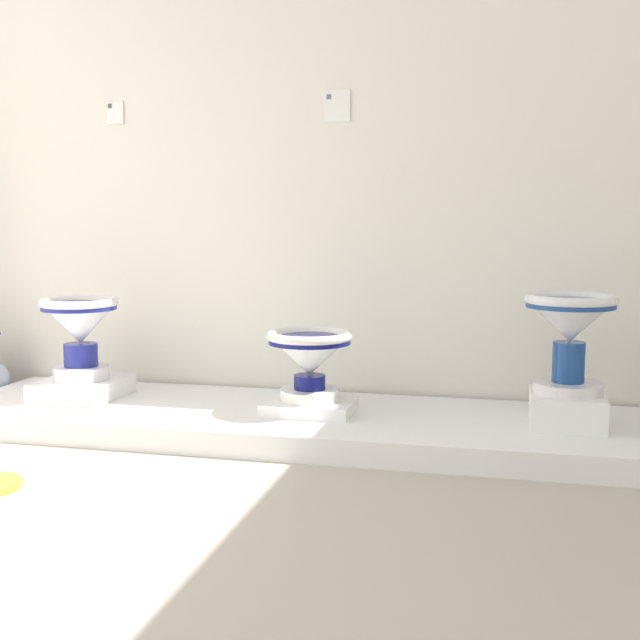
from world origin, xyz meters
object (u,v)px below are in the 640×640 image
object	(u,v)px
antique_toilet_leftmost	(310,355)
antique_toilet_slender_white	(570,325)
plinth_block_leftmost	(310,406)
info_placard_first	(115,112)
plinth_block_slender_white	(567,409)
plinth_block_tall_cobalt	(82,388)
antique_toilet_tall_cobalt	(80,326)
info_placard_second	(337,106)

from	to	relation	value
antique_toilet_leftmost	antique_toilet_slender_white	size ratio (longest dim) A/B	0.93
plinth_block_leftmost	info_placard_first	bearing A→B (deg)	158.08
plinth_block_slender_white	antique_toilet_slender_white	distance (m)	0.36
plinth_block_tall_cobalt	antique_toilet_tall_cobalt	bearing A→B (deg)	0.00
plinth_block_tall_cobalt	antique_toilet_tall_cobalt	size ratio (longest dim) A/B	0.99
antique_toilet_leftmost	info_placard_second	xyz separation A→B (m)	(0.02, 0.47, 1.15)
plinth_block_tall_cobalt	plinth_block_slender_white	size ratio (longest dim) A/B	1.20
plinth_block_tall_cobalt	info_placard_first	bearing A→B (deg)	90.24
plinth_block_tall_cobalt	antique_toilet_leftmost	size ratio (longest dim) A/B	1.02
plinth_block_slender_white	info_placard_second	size ratio (longest dim) A/B	2.18
plinth_block_tall_cobalt	antique_toilet_slender_white	xyz separation A→B (m)	(2.26, -0.01, 0.38)
plinth_block_leftmost	antique_toilet_slender_white	xyz separation A→B (m)	(1.10, 0.03, 0.40)
antique_toilet_slender_white	plinth_block_leftmost	bearing A→B (deg)	-178.70
antique_toilet_leftmost	info_placard_first	size ratio (longest dim) A/B	3.31
plinth_block_slender_white	antique_toilet_slender_white	size ratio (longest dim) A/B	0.79
plinth_block_tall_cobalt	antique_toilet_slender_white	bearing A→B (deg)	-0.37
antique_toilet_tall_cobalt	info_placard_first	world-z (taller)	info_placard_first
antique_toilet_slender_white	info_placard_second	size ratio (longest dim) A/B	2.74
plinth_block_slender_white	info_placard_second	xyz separation A→B (m)	(-1.08, 0.44, 1.34)
antique_toilet_tall_cobalt	antique_toilet_slender_white	size ratio (longest dim) A/B	0.96
plinth_block_leftmost	info_placard_first	world-z (taller)	info_placard_first
plinth_block_slender_white	antique_toilet_tall_cobalt	bearing A→B (deg)	179.63
plinth_block_tall_cobalt	antique_toilet_leftmost	world-z (taller)	antique_toilet_leftmost
plinth_block_tall_cobalt	antique_toilet_leftmost	bearing A→B (deg)	-1.96
plinth_block_leftmost	antique_toilet_slender_white	bearing A→B (deg)	1.30
plinth_block_leftmost	antique_toilet_tall_cobalt	bearing A→B (deg)	178.04
plinth_block_tall_cobalt	antique_toilet_slender_white	size ratio (longest dim) A/B	0.95
plinth_block_leftmost	info_placard_first	distance (m)	1.86
info_placard_first	info_placard_second	world-z (taller)	info_placard_second
antique_toilet_slender_white	plinth_block_slender_white	bearing A→B (deg)	-45.00
antique_toilet_tall_cobalt	info_placard_first	distance (m)	1.15
antique_toilet_leftmost	info_placard_first	world-z (taller)	info_placard_first
plinth_block_slender_white	info_placard_first	size ratio (longest dim) A/B	2.82
antique_toilet_tall_cobalt	plinth_block_slender_white	bearing A→B (deg)	-0.37
info_placard_first	antique_toilet_slender_white	bearing A→B (deg)	-11.02
info_placard_first	info_placard_second	bearing A→B (deg)	0.00
antique_toilet_tall_cobalt	info_placard_first	size ratio (longest dim) A/B	3.40
plinth_block_leftmost	antique_toilet_slender_white	distance (m)	1.17
antique_toilet_leftmost	info_placard_second	size ratio (longest dim) A/B	2.55
plinth_block_tall_cobalt	antique_toilet_tall_cobalt	distance (m)	0.31
info_placard_first	antique_toilet_leftmost	bearing A→B (deg)	-21.92
info_placard_second	antique_toilet_tall_cobalt	bearing A→B (deg)	-160.10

